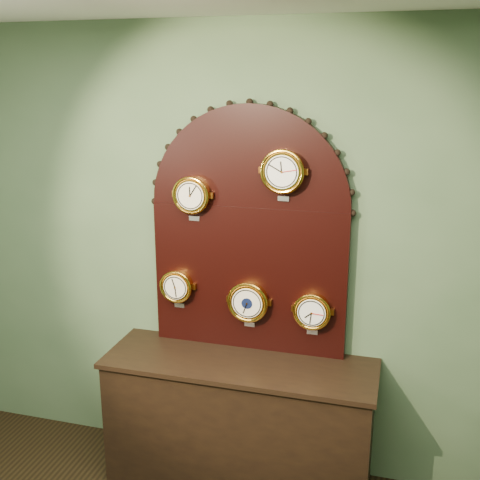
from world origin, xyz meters
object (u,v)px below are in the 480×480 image
(display_board, at_px, (249,224))
(tide_clock, at_px, (312,311))
(hygrometer, at_px, (177,286))
(shop_counter, at_px, (239,424))
(roman_clock, at_px, (192,195))
(barometer, at_px, (248,302))
(arabic_clock, at_px, (283,171))

(display_board, height_order, tide_clock, display_board)
(hygrometer, xyz_separation_m, tide_clock, (0.85, -0.00, -0.07))
(shop_counter, bearing_deg, tide_clock, 20.70)
(roman_clock, bearing_deg, barometer, -0.12)
(tide_clock, bearing_deg, barometer, -179.88)
(display_board, height_order, barometer, display_board)
(arabic_clock, distance_m, barometer, 0.83)
(barometer, bearing_deg, display_board, 102.38)
(display_board, bearing_deg, arabic_clock, -17.59)
(display_board, height_order, hygrometer, display_board)
(arabic_clock, height_order, hygrometer, arabic_clock)
(barometer, distance_m, tide_clock, 0.39)
(display_board, relative_size, barometer, 5.02)
(shop_counter, xyz_separation_m, roman_clock, (-0.33, 0.15, 1.40))
(hygrometer, distance_m, tide_clock, 0.86)
(display_board, relative_size, roman_clock, 5.48)
(shop_counter, height_order, roman_clock, roman_clock)
(roman_clock, xyz_separation_m, tide_clock, (0.74, 0.00, -0.66))
(shop_counter, height_order, tide_clock, tide_clock)
(display_board, bearing_deg, roman_clock, -168.75)
(barometer, bearing_deg, tide_clock, 0.12)
(roman_clock, distance_m, barometer, 0.73)
(display_board, bearing_deg, tide_clock, -9.31)
(hygrometer, bearing_deg, display_board, 8.42)
(hygrometer, bearing_deg, shop_counter, -18.98)
(display_board, xyz_separation_m, roman_clock, (-0.33, -0.07, 0.17))
(shop_counter, relative_size, arabic_clock, 5.25)
(display_board, relative_size, hygrometer, 5.86)
(shop_counter, xyz_separation_m, barometer, (0.01, 0.15, 0.76))
(arabic_clock, distance_m, hygrometer, 1.00)
(arabic_clock, relative_size, hygrometer, 1.17)
(arabic_clock, bearing_deg, hygrometer, 179.90)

